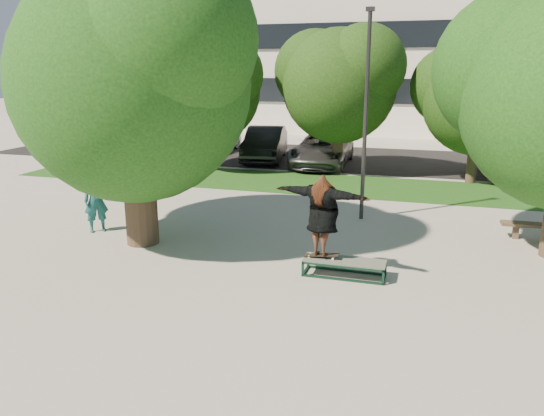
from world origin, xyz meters
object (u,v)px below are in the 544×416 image
(lamppost, at_px, (366,115))
(car_silver_b, at_px, (506,160))
(bystander, at_px, (96,200))
(car_silver_a, at_px, (215,137))
(tree_left, at_px, (131,70))
(grind_box, at_px, (344,268))
(car_grey, at_px, (322,150))
(car_dark, at_px, (265,144))

(lamppost, height_order, car_silver_b, lamppost)
(bystander, relative_size, car_silver_a, 0.40)
(tree_left, xyz_separation_m, car_silver_b, (10.29, 12.41, -3.74))
(grind_box, xyz_separation_m, car_grey, (-3.25, 13.39, 0.56))
(car_grey, bearing_deg, car_dark, 166.04)
(car_grey, bearing_deg, lamppost, -73.25)
(car_silver_a, bearing_deg, car_dark, -28.80)
(tree_left, xyz_separation_m, car_dark, (-0.71, 13.14, -3.60))
(car_dark, distance_m, car_grey, 3.06)
(tree_left, xyz_separation_m, lamppost, (5.29, 3.91, -1.27))
(car_grey, bearing_deg, car_silver_a, 155.72)
(car_silver_b, bearing_deg, lamppost, -123.59)
(lamppost, relative_size, car_grey, 1.13)
(tree_left, distance_m, bystander, 3.91)
(lamppost, height_order, car_dark, lamppost)
(bystander, bearing_deg, car_dark, 42.07)
(lamppost, distance_m, car_silver_b, 10.17)
(tree_left, height_order, car_silver_b, tree_left)
(car_silver_a, bearing_deg, car_grey, -21.09)
(car_grey, distance_m, car_silver_b, 8.00)
(tree_left, distance_m, car_silver_a, 16.16)
(car_grey, xyz_separation_m, car_silver_b, (8.00, -0.12, -0.07))
(car_silver_b, bearing_deg, car_grey, 175.99)
(grind_box, xyz_separation_m, bystander, (-7.19, 1.31, 0.71))
(lamppost, height_order, bystander, lamppost)
(car_silver_a, xyz_separation_m, car_dark, (3.55, -2.02, 0.06))
(tree_left, relative_size, car_grey, 1.31)
(tree_left, xyz_separation_m, car_grey, (2.29, 12.53, -3.67))
(car_dark, height_order, car_grey, car_dark)
(car_dark, bearing_deg, tree_left, -96.51)
(bystander, distance_m, car_grey, 12.71)
(grind_box, bearing_deg, car_silver_a, 121.48)
(lamppost, distance_m, grind_box, 5.61)
(bystander, distance_m, car_dark, 12.73)
(bystander, height_order, car_silver_b, bystander)
(bystander, bearing_deg, car_silver_b, 1.34)
(lamppost, distance_m, car_grey, 9.44)
(bystander, height_order, car_grey, bystander)
(lamppost, relative_size, grind_box, 3.39)
(grind_box, relative_size, car_silver_b, 0.38)
(tree_left, bearing_deg, car_silver_b, 50.32)
(tree_left, xyz_separation_m, bystander, (-1.65, 0.45, -3.52))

